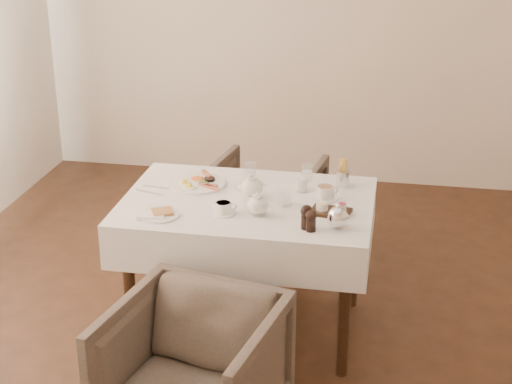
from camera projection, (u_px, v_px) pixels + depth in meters
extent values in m
plane|color=black|center=(274.00, 351.00, 4.08)|extent=(5.00, 5.00, 0.00)
cube|color=black|center=(247.00, 206.00, 4.02)|extent=(1.20, 0.80, 0.04)
cube|color=white|center=(248.00, 221.00, 4.06)|extent=(1.28, 0.88, 0.23)
cylinder|color=black|center=(168.00, 235.00, 4.57)|extent=(0.06, 0.06, 0.70)
cylinder|color=black|center=(354.00, 250.00, 4.38)|extent=(0.06, 0.06, 0.70)
cylinder|color=black|center=(130.00, 292.00, 3.95)|extent=(0.06, 0.06, 0.70)
cylinder|color=black|center=(344.00, 313.00, 3.77)|extent=(0.06, 0.06, 0.70)
imported|color=#473E34|center=(193.00, 373.00, 3.37)|extent=(0.82, 0.83, 0.64)
imported|color=#473E34|center=(265.00, 208.00, 5.02)|extent=(0.76, 0.78, 0.62)
cylinder|color=white|center=(197.00, 183.00, 4.20)|extent=(0.30, 0.30, 0.01)
ellipsoid|color=orange|center=(198.00, 177.00, 4.24)|extent=(0.08, 0.07, 0.03)
cylinder|color=brown|center=(207.00, 175.00, 4.28)|extent=(0.08, 0.11, 0.03)
cylinder|color=black|center=(210.00, 179.00, 4.22)|extent=(0.06, 0.06, 0.02)
cube|color=maroon|center=(210.00, 186.00, 4.14)|extent=(0.11, 0.07, 0.01)
ellipsoid|color=#264C19|center=(204.00, 182.00, 4.19)|extent=(0.06, 0.05, 0.02)
cylinder|color=white|center=(160.00, 215.00, 3.83)|extent=(0.20, 0.20, 0.01)
cube|color=olive|center=(162.00, 212.00, 3.83)|extent=(0.13, 0.13, 0.01)
cube|color=white|center=(152.00, 215.00, 3.81)|extent=(0.14, 0.11, 0.02)
cylinder|color=white|center=(301.00, 185.00, 4.11)|extent=(0.08, 0.08, 0.07)
cylinder|color=white|center=(224.00, 213.00, 3.85)|extent=(0.12, 0.12, 0.01)
cylinder|color=white|center=(223.00, 207.00, 3.84)|extent=(0.09, 0.09, 0.05)
cylinder|color=#9F6B48|center=(223.00, 203.00, 3.83)|extent=(0.07, 0.07, 0.00)
cylinder|color=white|center=(325.00, 198.00, 4.03)|extent=(0.14, 0.14, 0.01)
cylinder|color=white|center=(325.00, 192.00, 4.01)|extent=(0.12, 0.12, 0.06)
cylinder|color=#9F6B48|center=(325.00, 187.00, 4.00)|extent=(0.08, 0.08, 0.00)
cylinder|color=silver|center=(250.00, 171.00, 4.26)|extent=(0.08, 0.08, 0.09)
cylinder|color=silver|center=(285.00, 197.00, 3.93)|extent=(0.08, 0.08, 0.09)
cylinder|color=silver|center=(307.00, 172.00, 4.25)|extent=(0.08, 0.08, 0.09)
cube|color=black|center=(331.00, 212.00, 3.85)|extent=(0.21, 0.16, 0.02)
cylinder|color=white|center=(322.00, 207.00, 3.85)|extent=(0.06, 0.06, 0.03)
cylinder|color=maroon|center=(342.00, 207.00, 3.85)|extent=(0.05, 0.05, 0.03)
cylinder|color=silver|center=(343.00, 178.00, 4.17)|extent=(0.07, 0.07, 0.09)
cube|color=silver|center=(160.00, 188.00, 4.16)|extent=(0.20, 0.04, 0.00)
cube|color=silver|center=(149.00, 193.00, 4.10)|extent=(0.18, 0.07, 0.00)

